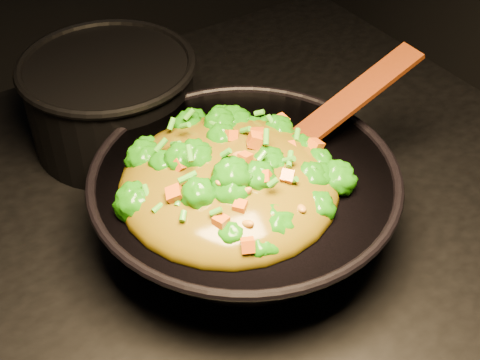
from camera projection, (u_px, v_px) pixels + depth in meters
wok at (244, 206)px, 0.84m from camera, size 0.38×0.38×0.10m
stir_fry at (228, 159)px, 0.76m from camera, size 0.29×0.29×0.09m
spatula at (340, 108)px, 0.84m from camera, size 0.23×0.04×0.10m
back_pot at (112, 102)px, 0.98m from camera, size 0.28×0.28×0.14m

